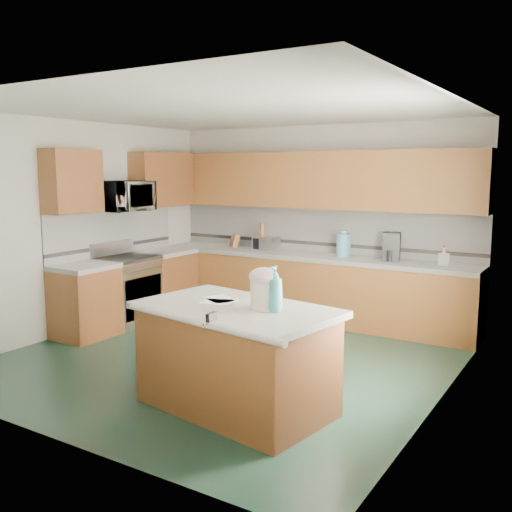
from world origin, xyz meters
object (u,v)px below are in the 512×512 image
Objects in this scene: soap_bottle_island at (275,288)px; knife_block at (235,241)px; coffee_maker at (392,246)px; island_top at (236,310)px; toaster_oven at (266,243)px; treat_jar at (264,295)px; island_base at (236,361)px.

soap_bottle_island is 1.93× the size of knife_block.
island_top is at bearing -109.68° from coffee_maker.
toaster_oven is (-1.92, 3.09, -0.09)m from soap_bottle_island.
island_top is 0.30m from treat_jar.
soap_bottle_island reaches higher than island_top.
island_top is at bearing -31.38° from knife_block.
island_base is 0.66m from treat_jar.
treat_jar reaches higher than toaster_oven.
treat_jar is 3.11m from coffee_maker.
coffee_maker is (0.06, 3.11, 0.06)m from treat_jar.
island_base is at bearing 0.00° from island_top.
island_base is 3.24m from coffee_maker.
island_base is 0.77m from soap_bottle_island.
island_top is 4.70× the size of coffee_maker.
island_top is (0.00, 0.00, 0.46)m from island_base.
soap_bottle_island is at bearing -26.70° from knife_block.
treat_jar is at bearing -58.45° from toaster_oven.
soap_bottle_island reaches higher than toaster_oven.
coffee_maker is at bearing 93.32° from island_top.
toaster_oven is at bearing 125.45° from island_base.
coffee_maker is (-0.05, 3.12, -0.01)m from soap_bottle_island.
soap_bottle_island reaches higher than island_base.
toaster_oven is 0.95× the size of coffee_maker.
treat_jar is at bearing 18.11° from island_top.
treat_jar is at bearing -27.90° from knife_block.
island_base is 3.54m from toaster_oven.
toaster_oven is (-1.55, 3.12, 0.59)m from island_base.
treat_jar is 3.88m from knife_block.
toaster_oven reaches higher than island_top.
treat_jar reaches higher than island_top.
island_base is 8.23× the size of knife_block.
knife_block is (-2.36, 3.08, -0.02)m from treat_jar.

